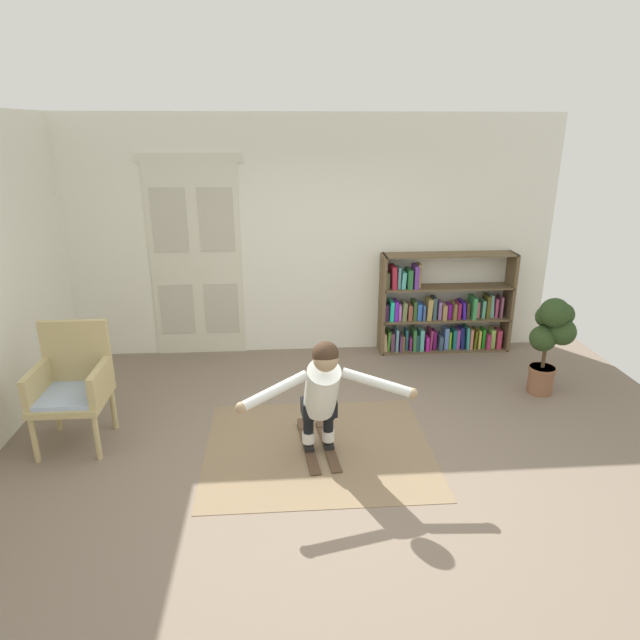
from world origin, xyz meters
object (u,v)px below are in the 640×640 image
object	(u,v)px
skis_pair	(318,444)
bookshelf	(439,312)
wicker_chair	(73,382)
person_skier	(322,389)
potted_plant	(551,334)

from	to	relation	value
skis_pair	bookshelf	bearing A→B (deg)	52.11
wicker_chair	bookshelf	bearing A→B (deg)	26.08
bookshelf	skis_pair	size ratio (longest dim) A/B	1.93
person_skier	wicker_chair	bearing A→B (deg)	167.22
wicker_chair	person_skier	bearing A→B (deg)	-12.78
wicker_chair	potted_plant	xyz separation A→B (m)	(4.69, 0.59, 0.10)
skis_pair	person_skier	world-z (taller)	person_skier
bookshelf	person_skier	world-z (taller)	bookshelf
potted_plant	skis_pair	size ratio (longest dim) A/B	1.26
wicker_chair	potted_plant	size ratio (longest dim) A/B	1.01
bookshelf	skis_pair	bearing A→B (deg)	-127.89
wicker_chair	potted_plant	distance (m)	4.72
person_skier	potted_plant	bearing A→B (deg)	23.57
skis_pair	person_skier	distance (m)	0.69
potted_plant	bookshelf	bearing A→B (deg)	122.22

